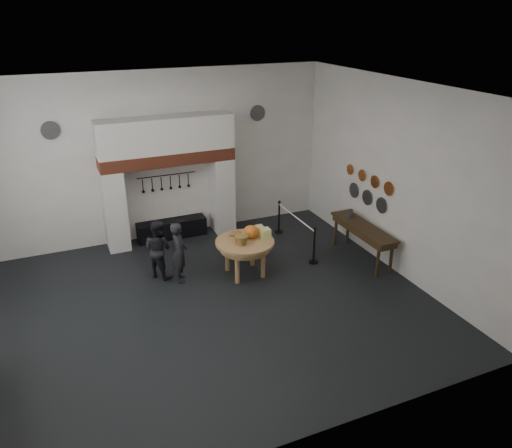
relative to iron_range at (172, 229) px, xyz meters
name	(u,v)px	position (x,y,z in m)	size (l,w,h in m)	color
floor	(216,303)	(0.00, -3.72, -0.25)	(9.00, 8.00, 0.02)	black
ceiling	(208,92)	(0.00, -3.72, 4.25)	(9.00, 8.00, 0.02)	silver
wall_back	(164,156)	(0.00, 0.28, 2.00)	(9.00, 0.02, 4.50)	white
wall_front	(311,310)	(0.00, -7.72, 2.00)	(9.00, 0.02, 4.50)	white
wall_right	(397,179)	(4.50, -3.72, 2.00)	(0.02, 8.00, 4.50)	white
chimney_pier_left	(115,210)	(-1.48, -0.07, 0.82)	(0.55, 0.70, 2.15)	silver
chimney_pier_right	(222,194)	(1.48, -0.07, 0.82)	(0.55, 0.70, 2.15)	silver
hearth_brick_band	(167,158)	(0.00, -0.07, 2.06)	(3.50, 0.72, 0.32)	#9E442B
chimney_hood	(166,134)	(0.00, -0.07, 2.67)	(3.50, 0.70, 0.90)	silver
iron_range	(172,229)	(0.00, 0.00, 0.00)	(1.90, 0.45, 0.50)	black
utensil_rail	(166,175)	(0.00, 0.20, 1.50)	(0.02, 0.02, 1.60)	black
work_table	(245,242)	(1.08, -2.74, 0.59)	(1.39, 1.39, 0.07)	tan
pumpkin	(251,232)	(1.28, -2.64, 0.78)	(0.36, 0.36, 0.31)	orange
cheese_block_big	(265,233)	(1.58, -2.79, 0.74)	(0.22, 0.22, 0.24)	#DBD982
cheese_block_small	(259,230)	(1.56, -2.49, 0.72)	(0.18, 0.18, 0.20)	#F4E492
wicker_basket	(241,240)	(0.93, -2.89, 0.73)	(0.32, 0.32, 0.22)	olive
bread_loaf	(235,233)	(0.98, -2.39, 0.69)	(0.31, 0.18, 0.13)	#A36D3A
visitor_near	(179,252)	(-0.43, -2.43, 0.48)	(0.53, 0.35, 1.47)	black
visitor_far	(158,249)	(-0.83, -2.03, 0.47)	(0.70, 0.54, 1.44)	black
side_table	(363,227)	(4.10, -3.17, 0.62)	(0.55, 2.20, 0.06)	#392914
pewter_jug	(350,213)	(4.10, -2.57, 0.76)	(0.12, 0.12, 0.22)	#535459
copper_pan_a	(389,189)	(4.46, -3.52, 1.70)	(0.34, 0.34, 0.03)	#C6662D
copper_pan_b	(375,182)	(4.46, -2.97, 1.70)	(0.32, 0.32, 0.03)	#C6662D
copper_pan_c	(362,175)	(4.46, -2.42, 1.70)	(0.30, 0.30, 0.03)	#C6662D
copper_pan_d	(350,170)	(4.46, -1.87, 1.70)	(0.28, 0.28, 0.03)	#C6662D
pewter_plate_left	(381,205)	(4.46, -3.32, 1.20)	(0.40, 0.40, 0.03)	#4C4C51
pewter_plate_mid	(367,198)	(4.46, -2.72, 1.20)	(0.40, 0.40, 0.03)	#4C4C51
pewter_plate_right	(354,190)	(4.46, -2.12, 1.20)	(0.40, 0.40, 0.03)	#4C4C51
pewter_plate_back_left	(50,131)	(-2.70, 0.24, 2.95)	(0.44, 0.44, 0.03)	#4C4C51
pewter_plate_back_right	(258,113)	(2.70, 0.24, 2.95)	(0.44, 0.44, 0.03)	#4C4C51
barrier_post_near	(314,246)	(2.87, -2.89, 0.20)	(0.05, 0.05, 0.90)	black
barrier_post_far	(279,218)	(2.87, -0.89, 0.20)	(0.05, 0.05, 0.90)	black
barrier_rope	(296,217)	(2.87, -1.89, 0.60)	(0.04, 0.04, 2.00)	white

